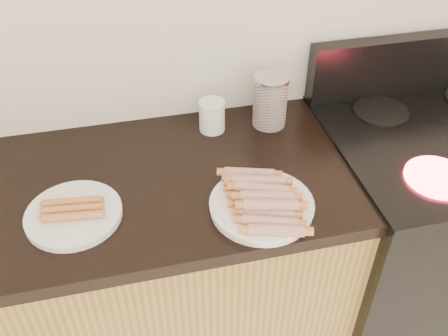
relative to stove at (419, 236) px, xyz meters
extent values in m
cube|color=black|center=(0.00, 0.00, -0.01)|extent=(0.76, 0.65, 0.90)
cube|color=black|center=(0.00, 0.28, 0.55)|extent=(0.76, 0.06, 0.20)
cylinder|color=#FF1E2D|center=(-0.17, -0.17, 0.46)|extent=(0.18, 0.18, 0.01)
cylinder|color=black|center=(-0.17, 0.17, 0.46)|extent=(0.18, 0.18, 0.01)
cylinder|color=white|center=(-0.67, -0.16, 0.45)|extent=(0.36, 0.36, 0.02)
cylinder|color=white|center=(-1.15, -0.08, 0.45)|extent=(0.31, 0.31, 0.02)
cylinder|color=brown|center=(-0.67, -0.27, 0.48)|extent=(0.14, 0.07, 0.03)
cylinder|color=brown|center=(-0.67, -0.24, 0.48)|extent=(0.14, 0.07, 0.03)
cylinder|color=brown|center=(-0.67, -0.21, 0.48)|extent=(0.14, 0.07, 0.03)
cylinder|color=brown|center=(-0.67, -0.18, 0.48)|extent=(0.14, 0.07, 0.03)
cylinder|color=brown|center=(-0.67, -0.15, 0.48)|extent=(0.14, 0.07, 0.03)
cylinder|color=brown|center=(-0.67, -0.12, 0.48)|extent=(0.14, 0.07, 0.03)
cylinder|color=brown|center=(-0.67, -0.09, 0.48)|extent=(0.14, 0.07, 0.03)
cylinder|color=brown|center=(-0.67, -0.05, 0.48)|extent=(0.14, 0.07, 0.03)
cylinder|color=brown|center=(-0.67, -0.21, 0.50)|extent=(0.14, 0.07, 0.03)
cylinder|color=brown|center=(-0.67, -0.18, 0.50)|extent=(0.14, 0.07, 0.03)
cylinder|color=brown|center=(-0.67, -0.15, 0.50)|extent=(0.14, 0.07, 0.03)
cylinder|color=brown|center=(-0.67, -0.12, 0.50)|extent=(0.14, 0.07, 0.03)
cylinder|color=#DE7847|center=(-1.15, -0.11, 0.47)|extent=(0.14, 0.04, 0.02)
cylinder|color=#DE7847|center=(-1.15, -0.08, 0.47)|extent=(0.14, 0.04, 0.02)
cylinder|color=#DE7847|center=(-1.15, -0.05, 0.47)|extent=(0.14, 0.04, 0.02)
cylinder|color=white|center=(-0.54, 0.21, 0.52)|extent=(0.11, 0.11, 0.16)
cylinder|color=silver|center=(-0.54, 0.21, 0.61)|extent=(0.11, 0.11, 0.01)
cylinder|color=white|center=(-0.72, 0.22, 0.49)|extent=(0.10, 0.10, 0.10)
camera|label=1|loc=(-0.98, -1.05, 1.36)|focal=40.00mm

